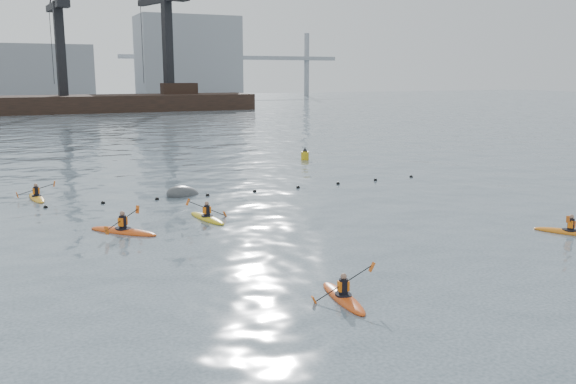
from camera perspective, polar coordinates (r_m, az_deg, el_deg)
name	(u,v)px	position (r m, az deg, el deg)	size (l,w,h in m)	color
ground	(421,351)	(16.90, 12.33, -14.36)	(400.00, 400.00, 0.00)	#36454F
float_line	(182,197)	(36.47, -9.90, -0.43)	(33.24, 0.73, 0.24)	black
barge_pier	(63,102)	(122.57, -20.32, 7.88)	(72.00, 19.30, 29.50)	black
skyline	(58,65)	(162.82, -20.73, 11.06)	(141.00, 28.00, 22.00)	gray
kayaker_0	(343,297)	(20.02, 5.19, -9.73)	(2.19, 3.17, 1.27)	#CA4513
kayaker_2	(123,230)	(28.97, -15.17, -3.48)	(3.00, 3.12, 1.18)	#D84B14
kayaker_3	(207,217)	(30.76, -7.58, -2.36)	(2.25, 3.31, 1.30)	gold
kayaker_4	(570,232)	(30.60, 24.90, -3.39)	(2.24, 3.03, 1.17)	orange
kayaker_5	(37,197)	(38.38, -22.46, -0.44)	(2.18, 3.28, 1.08)	orange
mooring_buoy	(183,195)	(37.08, -9.78, -0.29)	(2.27, 1.34, 1.14)	#434548
nav_buoy	(305,155)	(51.56, 1.59, 3.44)	(0.66, 0.66, 1.20)	gold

